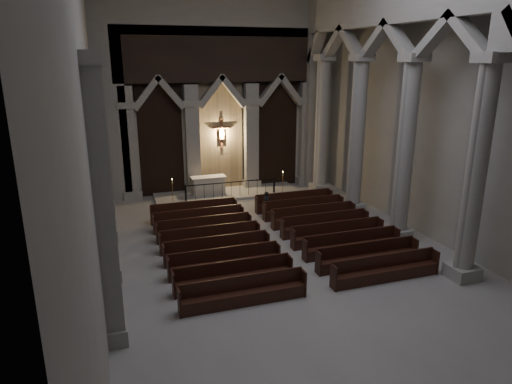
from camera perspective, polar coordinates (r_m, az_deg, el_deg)
room at (r=16.03m, az=5.98°, el=15.51°), size 24.00×24.10×12.00m
sanctuary_wall at (r=27.00m, az=-4.37°, el=13.80°), size 14.00×0.77×12.00m
right_arcade at (r=19.99m, az=19.46°, el=15.51°), size 1.00×24.00×12.00m
left_pilasters at (r=18.56m, az=-18.55°, el=3.36°), size 0.60×13.00×8.03m
sanctuary_step at (r=27.20m, az=-3.60°, el=-0.18°), size 8.50×2.60×0.15m
altar at (r=26.92m, az=-5.96°, el=0.89°), size 2.02×0.81×1.02m
altar_rail at (r=26.20m, az=-3.13°, el=0.60°), size 5.35×0.09×1.05m
candle_stand_left at (r=25.73m, az=-10.35°, el=-0.64°), size 0.25×0.25×1.47m
candle_stand_right at (r=26.92m, az=3.34°, el=0.37°), size 0.25×0.25×1.47m
pews at (r=19.86m, az=2.36°, el=-5.85°), size 9.71×9.03×0.96m
worshipper at (r=23.47m, az=1.37°, el=-1.45°), size 0.51×0.38×1.26m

